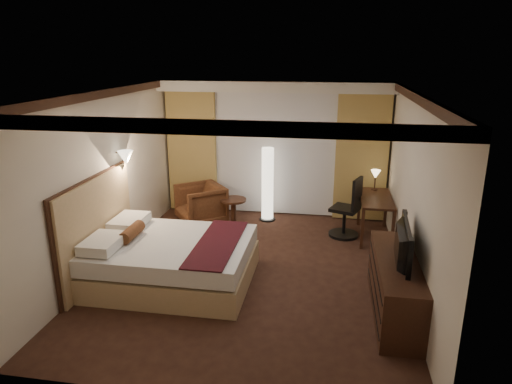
% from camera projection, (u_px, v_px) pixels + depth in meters
% --- Properties ---
extents(floor, '(4.50, 5.50, 0.01)m').
position_uv_depth(floor, '(252.00, 271.00, 7.00)').
color(floor, '#331B13').
rests_on(floor, ground).
extents(ceiling, '(4.50, 5.50, 0.01)m').
position_uv_depth(ceiling, '(251.00, 92.00, 6.21)').
color(ceiling, white).
rests_on(ceiling, back_wall).
extents(back_wall, '(4.50, 0.02, 2.70)m').
position_uv_depth(back_wall, '(275.00, 149.00, 9.20)').
color(back_wall, white).
rests_on(back_wall, floor).
extents(left_wall, '(0.02, 5.50, 2.70)m').
position_uv_depth(left_wall, '(107.00, 180.00, 6.96)').
color(left_wall, white).
rests_on(left_wall, floor).
extents(right_wall, '(0.02, 5.50, 2.70)m').
position_uv_depth(right_wall, '(413.00, 194.00, 6.25)').
color(right_wall, white).
rests_on(right_wall, floor).
extents(crown_molding, '(4.50, 5.50, 0.12)m').
position_uv_depth(crown_molding, '(251.00, 96.00, 6.23)').
color(crown_molding, black).
rests_on(crown_molding, ceiling).
extents(soffit, '(4.50, 0.50, 0.20)m').
position_uv_depth(soffit, '(274.00, 86.00, 8.60)').
color(soffit, white).
rests_on(soffit, ceiling).
extents(curtain_sheer, '(2.48, 0.04, 2.45)m').
position_uv_depth(curtain_sheer, '(275.00, 155.00, 9.15)').
color(curtain_sheer, silver).
rests_on(curtain_sheer, back_wall).
extents(curtain_left_drape, '(1.00, 0.14, 2.45)m').
position_uv_depth(curtain_left_drape, '(192.00, 152.00, 9.37)').
color(curtain_left_drape, tan).
rests_on(curtain_left_drape, back_wall).
extents(curtain_right_drape, '(1.00, 0.14, 2.45)m').
position_uv_depth(curtain_right_drape, '(361.00, 158.00, 8.83)').
color(curtain_right_drape, tan).
rests_on(curtain_right_drape, back_wall).
extents(wall_sconce, '(0.24, 0.24, 0.24)m').
position_uv_depth(wall_sconce, '(126.00, 158.00, 7.21)').
color(wall_sconce, white).
rests_on(wall_sconce, left_wall).
extents(bed, '(2.24, 1.75, 0.65)m').
position_uv_depth(bed, '(173.00, 261.00, 6.61)').
color(bed, white).
rests_on(bed, floor).
extents(headboard, '(0.12, 2.05, 1.50)m').
position_uv_depth(headboard, '(98.00, 229.00, 6.66)').
color(headboard, tan).
rests_on(headboard, floor).
extents(armchair, '(1.11, 1.11, 0.84)m').
position_uv_depth(armchair, '(201.00, 202.00, 8.88)').
color(armchair, '#452714').
rests_on(armchair, floor).
extents(side_table, '(0.50, 0.50, 0.55)m').
position_uv_depth(side_table, '(234.00, 212.00, 8.75)').
color(side_table, black).
rests_on(side_table, floor).
extents(floor_lamp, '(0.31, 0.31, 1.48)m').
position_uv_depth(floor_lamp, '(268.00, 184.00, 8.94)').
color(floor_lamp, white).
rests_on(floor_lamp, floor).
extents(desk, '(0.55, 1.25, 0.75)m').
position_uv_depth(desk, '(375.00, 217.00, 8.21)').
color(desk, black).
rests_on(desk, floor).
extents(desk_lamp, '(0.18, 0.18, 0.34)m').
position_uv_depth(desk_lamp, '(375.00, 181.00, 8.49)').
color(desk_lamp, '#FFD899').
rests_on(desk_lamp, desk).
extents(office_chair, '(0.70, 0.70, 1.12)m').
position_uv_depth(office_chair, '(345.00, 207.00, 8.19)').
color(office_chair, black).
rests_on(office_chair, floor).
extents(dresser, '(0.50, 1.90, 0.74)m').
position_uv_depth(dresser, '(395.00, 286.00, 5.80)').
color(dresser, black).
rests_on(dresser, floor).
extents(television, '(0.69, 1.13, 0.14)m').
position_uv_depth(television, '(397.00, 236.00, 5.61)').
color(television, black).
rests_on(television, dresser).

